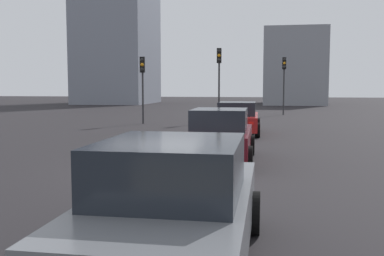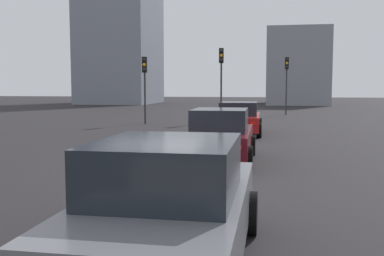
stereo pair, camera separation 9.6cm
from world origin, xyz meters
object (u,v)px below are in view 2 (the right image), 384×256
Objects in this scene: car_grey_left_third at (170,206)px; traffic_light_near_left at (145,76)px; car_red_left_lead at (239,118)px; car_maroon_left_second at (221,136)px; traffic_light_near_right at (287,74)px; traffic_light_far_left at (221,69)px.

traffic_light_near_left reaches higher than car_grey_left_third.
car_maroon_left_second reaches higher than car_red_left_lead.
car_grey_left_third is 29.80m from traffic_light_near_right.
car_grey_left_third is at bearing 179.85° from car_red_left_lead.
car_grey_left_third is at bearing 9.75° from traffic_light_near_left.
traffic_light_near_right reaches higher than car_maroon_left_second.
traffic_light_near_right reaches higher than car_red_left_lead.
car_grey_left_third is (-15.29, -0.26, 0.03)m from car_red_left_lead.
car_grey_left_third is at bearing -178.71° from car_maroon_left_second.
car_red_left_lead is 7.67m from traffic_light_near_left.
car_maroon_left_second is 0.99× the size of car_grey_left_third.
traffic_light_far_left reaches higher than car_red_left_lead.
car_maroon_left_second is 0.98× the size of traffic_light_near_right.
car_red_left_lead is 7.60m from car_maroon_left_second.
traffic_light_near_right is (29.61, -2.32, 2.38)m from car_grey_left_third.
car_red_left_lead is 1.08× the size of car_maroon_left_second.
traffic_light_near_left is 0.89× the size of traffic_light_near_right.
car_maroon_left_second is 1.10× the size of traffic_light_near_left.
car_maroon_left_second is at bearing 18.22° from traffic_light_near_left.
traffic_light_far_left reaches higher than traffic_light_near_right.
car_maroon_left_second is 0.95× the size of traffic_light_far_left.
car_red_left_lead is at bearing 9.84° from traffic_light_far_left.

